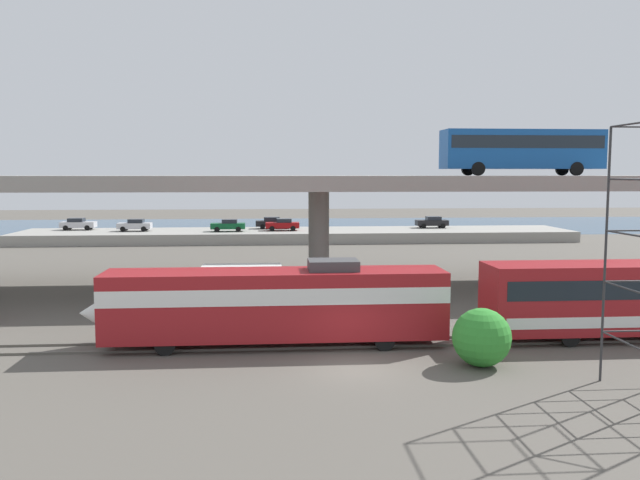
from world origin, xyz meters
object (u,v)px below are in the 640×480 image
Objects in this scene: parked_car_0 at (135,225)px; parked_car_4 at (228,225)px; train_locomotive at (259,302)px; transit_bus_on_overpass at (522,148)px; parked_car_3 at (273,223)px; parked_car_2 at (432,222)px; service_truck_east at (226,290)px; parked_car_5 at (78,224)px; parked_car_1 at (283,224)px.

parked_car_0 is 11.61m from parked_car_4.
train_locomotive is at bearing 95.11° from parked_car_4.
parked_car_3 is (-18.38, 36.55, -8.19)m from transit_bus_on_overpass.
parked_car_2 is 0.90× the size of parked_car_3.
parked_car_2 is 0.99× the size of parked_car_4.
train_locomotive reaches higher than parked_car_2.
parked_car_2 is at bearing -117.04° from service_truck_east.
parked_car_2 is 45.41m from parked_car_5.
parked_car_0 is (-15.98, 51.07, -0.13)m from train_locomotive.
parked_car_4 is (11.54, -1.33, -0.00)m from parked_car_0.
parked_car_0 is 17.26m from parked_car_3.
service_truck_east is at bearing -65.38° from parked_car_5.
parked_car_0 is at bearing -171.64° from parked_car_3.
transit_bus_on_overpass is 2.83× the size of parked_car_5.
parked_car_1 is at bearing -173.77° from parked_car_4.
train_locomotive reaches higher than service_truck_east.
service_truck_east is at bearing 107.44° from parked_car_0.
train_locomotive reaches higher than parked_car_5.
train_locomotive reaches higher than parked_car_0.
parked_car_2 is at bearing -176.92° from parked_car_0.
parked_car_3 is (3.05, 47.16, 0.43)m from service_truck_east.
transit_bus_on_overpass is at bearing -63.30° from parked_car_3.
parked_car_5 is at bearing -179.85° from parked_car_3.
transit_bus_on_overpass reaches higher than parked_car_4.
parked_car_3 is 1.08× the size of parked_car_5.
parked_car_3 is 24.63m from parked_car_5.
parked_car_5 is at bearing -11.18° from parked_car_4.
transit_bus_on_overpass reaches higher than parked_car_3.
train_locomotive is at bearing -66.26° from parked_car_5.
parked_car_5 is at bearing -17.93° from parked_car_0.
transit_bus_on_overpass is at bearing -153.67° from service_truck_east.
parked_car_1 and parked_car_2 have the same top height.
service_truck_east is 51.81m from parked_car_5.
parked_car_5 is (-24.63, -0.07, -0.00)m from parked_car_3.
parked_car_1 is 0.99× the size of parked_car_5.
service_truck_east is 43.40m from parked_car_4.
parked_car_1 is 1.00× the size of parked_car_4.
parked_car_5 is (-7.55, 2.44, 0.00)m from parked_car_0.
parked_car_3 is (1.10, 53.58, -0.12)m from train_locomotive.
service_truck_east is 1.60× the size of parked_car_5.
train_locomotive is 4.23× the size of parked_car_2.
parked_car_2 is at bearing -0.51° from parked_car_5.
parked_car_4 is at bearing 7.29° from parked_car_2.
train_locomotive is 3.80× the size of parked_car_3.
parked_car_0 is 0.88× the size of parked_car_3.
service_truck_east is at bearing 93.29° from parked_car_4.
service_truck_east reaches higher than parked_car_3.
parked_car_4 is (-23.93, 32.72, -8.19)m from transit_bus_on_overpass.
parked_car_3 is (-20.78, 0.47, 0.00)m from parked_car_2.
parked_car_0 is at bearing -17.93° from parked_car_5.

